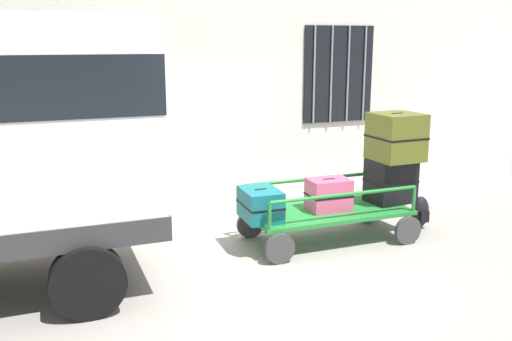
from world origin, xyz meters
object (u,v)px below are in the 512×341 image
object	(u,v)px
suitcase_left_bottom	(260,204)
suitcase_center_bottom	(391,181)
suitcase_center_middle	(396,137)
suitcase_midleft_bottom	(329,194)
luggage_cart	(328,216)
backpack	(420,212)

from	to	relation	value
suitcase_left_bottom	suitcase_center_bottom	distance (m)	1.90
suitcase_left_bottom	suitcase_center_middle	xyz separation A→B (m)	(1.90, 0.01, 0.71)
suitcase_midleft_bottom	suitcase_center_middle	world-z (taller)	suitcase_center_middle
suitcase_center_bottom	suitcase_center_middle	size ratio (longest dim) A/B	1.00
luggage_cart	suitcase_center_middle	distance (m)	1.36
suitcase_midleft_bottom	backpack	bearing A→B (deg)	0.27
luggage_cart	suitcase_left_bottom	size ratio (longest dim) A/B	3.54
suitcase_center_bottom	suitcase_center_middle	bearing A→B (deg)	-90.00
luggage_cart	suitcase_midleft_bottom	size ratio (longest dim) A/B	3.95
suitcase_center_bottom	suitcase_midleft_bottom	bearing A→B (deg)	-177.96
luggage_cart	suitcase_left_bottom	bearing A→B (deg)	-177.86
suitcase_left_bottom	suitcase_midleft_bottom	size ratio (longest dim) A/B	1.12
suitcase_center_bottom	backpack	bearing A→B (deg)	-3.15
suitcase_left_bottom	suitcase_center_middle	distance (m)	2.03
suitcase_left_bottom	backpack	bearing A→B (deg)	1.13
suitcase_center_bottom	backpack	distance (m)	0.69
suitcase_center_bottom	suitcase_center_middle	xyz separation A→B (m)	(0.00, -0.07, 0.60)
luggage_cart	suitcase_center_middle	size ratio (longest dim) A/B	3.42
suitcase_midleft_bottom	suitcase_center_middle	xyz separation A→B (m)	(0.95, -0.03, 0.69)
suitcase_midleft_bottom	suitcase_center_middle	size ratio (longest dim) A/B	0.87
luggage_cart	suitcase_center_bottom	distance (m)	1.02
luggage_cart	backpack	size ratio (longest dim) A/B	4.85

